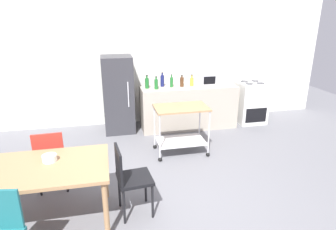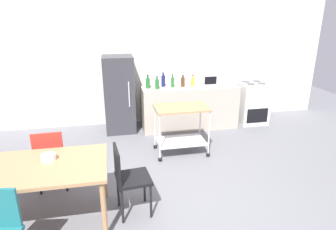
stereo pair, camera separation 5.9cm
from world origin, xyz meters
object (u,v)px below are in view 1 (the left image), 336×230
(refrigerator, at_px, (118,95))
(microwave, at_px, (209,78))
(dining_table, at_px, (40,173))
(bottle_soda, at_px, (192,81))
(stove_oven, at_px, (250,102))
(bottle_hot_sauce, at_px, (156,84))
(chair_red, at_px, (51,156))
(bottle_sesame_oil, at_px, (182,82))
(bottle_sparkling_water, at_px, (147,83))
(bottle_olive_oil, at_px, (172,82))
(chair_black, at_px, (129,176))
(bottle_wine, at_px, (162,81))
(kitchen_cart, at_px, (181,122))
(fruit_bowl, at_px, (50,158))

(refrigerator, bearing_deg, microwave, -1.27)
(dining_table, relative_size, bottle_soda, 6.46)
(stove_oven, distance_m, bottle_hot_sauce, 2.22)
(chair_red, distance_m, refrigerator, 2.27)
(bottle_sesame_oil, bearing_deg, bottle_sparkling_water, 179.50)
(bottle_olive_oil, bearing_deg, bottle_sparkling_water, 179.52)
(chair_black, distance_m, microwave, 3.37)
(stove_oven, bearing_deg, chair_red, -153.81)
(bottle_wine, height_order, bottle_olive_oil, bottle_wine)
(chair_red, height_order, chair_black, same)
(chair_black, relative_size, microwave, 1.93)
(bottle_sparkling_water, relative_size, bottle_hot_sauce, 1.05)
(chair_red, distance_m, bottle_olive_oil, 2.90)
(dining_table, xyz_separation_m, bottle_sparkling_water, (1.59, 2.65, 0.34))
(refrigerator, xyz_separation_m, bottle_sparkling_water, (0.58, -0.09, 0.23))
(bottle_hot_sauce, relative_size, bottle_soda, 1.10)
(kitchen_cart, bearing_deg, chair_red, -159.89)
(stove_oven, bearing_deg, chair_black, -137.75)
(kitchen_cart, height_order, fruit_bowl, kitchen_cart)
(dining_table, distance_m, bottle_sparkling_water, 3.11)
(bottle_sparkling_water, xyz_separation_m, microwave, (1.32, 0.04, 0.02))
(dining_table, height_order, bottle_sparkling_water, bottle_sparkling_water)
(chair_red, bearing_deg, fruit_bowl, 97.55)
(bottle_hot_sauce, relative_size, bottle_wine, 0.89)
(bottle_sesame_oil, height_order, fruit_bowl, bottle_sesame_oil)
(chair_black, distance_m, bottle_soda, 3.14)
(bottle_soda, distance_m, microwave, 0.38)
(refrigerator, xyz_separation_m, bottle_soda, (1.52, -0.07, 0.22))
(bottle_sparkling_water, relative_size, bottle_soda, 1.16)
(bottle_hot_sauce, relative_size, bottle_olive_oil, 0.98)
(chair_red, xyz_separation_m, bottle_sparkling_water, (1.61, 1.93, 0.49))
(kitchen_cart, xyz_separation_m, bottle_hot_sauce, (-0.23, 1.08, 0.43))
(chair_red, relative_size, bottle_sesame_oil, 3.75)
(bottle_soda, bearing_deg, fruit_bowl, -133.64)
(fruit_bowl, bearing_deg, bottle_sparkling_water, 59.52)
(dining_table, height_order, bottle_hot_sauce, bottle_hot_sauce)
(chair_red, xyz_separation_m, bottle_soda, (2.55, 1.94, 0.47))
(chair_black, distance_m, stove_oven, 3.97)
(chair_black, height_order, bottle_sesame_oil, bottle_sesame_oil)
(bottle_sesame_oil, bearing_deg, kitchen_cart, -105.14)
(bottle_wine, bearing_deg, fruit_bowl, -124.84)
(bottle_hot_sauce, bearing_deg, stove_oven, 2.94)
(chair_black, distance_m, fruit_bowl, 0.93)
(bottle_wine, relative_size, bottle_olive_oil, 1.11)
(chair_black, xyz_separation_m, bottle_wine, (0.95, 2.75, 0.50))
(stove_oven, distance_m, bottle_sparkling_water, 2.39)
(chair_red, height_order, stove_oven, stove_oven)
(bottle_sesame_oil, relative_size, microwave, 0.52)
(chair_black, height_order, bottle_olive_oil, bottle_olive_oil)
(chair_red, relative_size, bottle_hot_sauce, 3.48)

